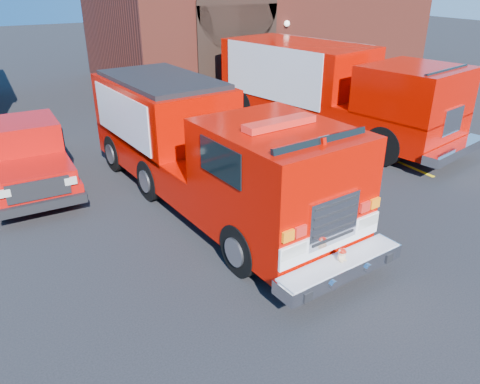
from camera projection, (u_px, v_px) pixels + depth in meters
ground at (214, 225)px, 10.48m from camera, size 100.00×100.00×0.00m
parking_stripe_near at (393, 160)px, 14.11m from camera, size 0.12×3.00×0.01m
parking_stripe_mid at (330, 133)px, 16.49m from camera, size 0.12×3.00×0.01m
parking_stripe_far at (283, 113)px, 18.87m from camera, size 0.12×3.00×0.01m
fire_engine at (205, 147)px, 10.93m from camera, size 3.37×9.06×2.73m
pickup_truck at (24, 153)px, 12.29m from camera, size 1.97×5.40×1.76m
secondary_truck at (330, 87)px, 15.88m from camera, size 4.66×9.38×2.92m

